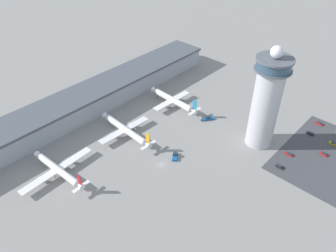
{
  "coord_description": "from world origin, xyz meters",
  "views": [
    {
      "loc": [
        -89.7,
        -87.42,
        120.07
      ],
      "look_at": [
        17.21,
        11.02,
        10.49
      ],
      "focal_mm": 35.0,
      "sensor_mm": 36.0,
      "label": 1
    }
  ],
  "objects_px": {
    "service_truck_fuel": "(208,118)",
    "car_maroon_suv": "(319,123)",
    "car_navy_sedan": "(310,133)",
    "airplane_gate_charlie": "(173,100)",
    "airplane_gate_alpha": "(58,170)",
    "airplane_gate_bravo": "(125,130)",
    "car_white_wagon": "(289,154)",
    "car_green_van": "(280,167)",
    "car_red_hatchback": "(333,143)",
    "control_tower": "(266,101)",
    "service_truck_catering": "(175,156)",
    "car_silver_sedan": "(323,154)"
  },
  "relations": [
    {
      "from": "airplane_gate_alpha",
      "to": "car_green_van",
      "type": "relative_size",
      "value": 9.93
    },
    {
      "from": "car_navy_sedan",
      "to": "control_tower",
      "type": "bearing_deg",
      "value": 144.94
    },
    {
      "from": "control_tower",
      "to": "car_green_van",
      "type": "relative_size",
      "value": 13.98
    },
    {
      "from": "car_silver_sedan",
      "to": "car_red_hatchback",
      "type": "bearing_deg",
      "value": -2.54
    },
    {
      "from": "service_truck_fuel",
      "to": "car_green_van",
      "type": "height_order",
      "value": "service_truck_fuel"
    },
    {
      "from": "airplane_gate_alpha",
      "to": "car_maroon_suv",
      "type": "relative_size",
      "value": 8.81
    },
    {
      "from": "control_tower",
      "to": "car_green_van",
      "type": "distance_m",
      "value": 35.04
    },
    {
      "from": "service_truck_catering",
      "to": "car_white_wagon",
      "type": "relative_size",
      "value": 1.56
    },
    {
      "from": "airplane_gate_charlie",
      "to": "car_red_hatchback",
      "type": "xyz_separation_m",
      "value": [
        32.26,
        -93.22,
        -3.83
      ]
    },
    {
      "from": "airplane_gate_charlie",
      "to": "airplane_gate_alpha",
      "type": "bearing_deg",
      "value": -179.85
    },
    {
      "from": "car_silver_sedan",
      "to": "car_maroon_suv",
      "type": "bearing_deg",
      "value": 27.02
    },
    {
      "from": "airplane_gate_charlie",
      "to": "car_red_hatchback",
      "type": "distance_m",
      "value": 98.72
    },
    {
      "from": "airplane_gate_bravo",
      "to": "car_red_hatchback",
      "type": "xyz_separation_m",
      "value": [
        74.11,
        -92.79,
        -3.38
      ]
    },
    {
      "from": "airplane_gate_bravo",
      "to": "airplane_gate_charlie",
      "type": "bearing_deg",
      "value": 0.59
    },
    {
      "from": "airplane_gate_alpha",
      "to": "service_truck_fuel",
      "type": "relative_size",
      "value": 5.77
    },
    {
      "from": "service_truck_fuel",
      "to": "car_navy_sedan",
      "type": "relative_size",
      "value": 1.61
    },
    {
      "from": "car_red_hatchback",
      "to": "car_green_van",
      "type": "distance_m",
      "value": 40.1
    },
    {
      "from": "control_tower",
      "to": "service_truck_fuel",
      "type": "relative_size",
      "value": 8.12
    },
    {
      "from": "car_silver_sedan",
      "to": "airplane_gate_charlie",
      "type": "bearing_deg",
      "value": 101.99
    },
    {
      "from": "control_tower",
      "to": "airplane_gate_bravo",
      "type": "distance_m",
      "value": 79.99
    },
    {
      "from": "car_navy_sedan",
      "to": "airplane_gate_alpha",
      "type": "bearing_deg",
      "value": 146.26
    },
    {
      "from": "airplane_gate_alpha",
      "to": "car_white_wagon",
      "type": "relative_size",
      "value": 9.37
    },
    {
      "from": "service_truck_fuel",
      "to": "car_maroon_suv",
      "type": "distance_m",
      "value": 67.98
    },
    {
      "from": "service_truck_catering",
      "to": "car_maroon_suv",
      "type": "xyz_separation_m",
      "value": [
        82.39,
        -44.94,
        -0.24
      ]
    },
    {
      "from": "airplane_gate_alpha",
      "to": "car_silver_sedan",
      "type": "relative_size",
      "value": 9.9
    },
    {
      "from": "car_silver_sedan",
      "to": "car_red_hatchback",
      "type": "xyz_separation_m",
      "value": [
        12.58,
        -0.56,
        -0.0
      ]
    },
    {
      "from": "airplane_gate_bravo",
      "to": "service_truck_catering",
      "type": "relative_size",
      "value": 6.06
    },
    {
      "from": "airplane_gate_charlie",
      "to": "service_truck_fuel",
      "type": "bearing_deg",
      "value": -83.1
    },
    {
      "from": "car_navy_sedan",
      "to": "car_maroon_suv",
      "type": "distance_m",
      "value": 13.27
    },
    {
      "from": "airplane_gate_charlie",
      "to": "car_maroon_suv",
      "type": "distance_m",
      "value": 91.69
    },
    {
      "from": "airplane_gate_charlie",
      "to": "car_green_van",
      "type": "bearing_deg",
      "value": -93.96
    },
    {
      "from": "service_truck_catering",
      "to": "car_navy_sedan",
      "type": "relative_size",
      "value": 1.55
    },
    {
      "from": "control_tower",
      "to": "car_red_hatchback",
      "type": "bearing_deg",
      "value": -50.32
    },
    {
      "from": "airplane_gate_alpha",
      "to": "control_tower",
      "type": "bearing_deg",
      "value": -33.34
    },
    {
      "from": "car_silver_sedan",
      "to": "car_red_hatchback",
      "type": "height_order",
      "value": "car_silver_sedan"
    },
    {
      "from": "service_truck_fuel",
      "to": "airplane_gate_bravo",
      "type": "bearing_deg",
      "value": 150.1
    },
    {
      "from": "control_tower",
      "to": "airplane_gate_charlie",
      "type": "relative_size",
      "value": 1.47
    },
    {
      "from": "service_truck_catering",
      "to": "car_white_wagon",
      "type": "distance_m",
      "value": 62.23
    },
    {
      "from": "service_truck_catering",
      "to": "control_tower",
      "type": "bearing_deg",
      "value": -31.93
    },
    {
      "from": "airplane_gate_charlie",
      "to": "car_navy_sedan",
      "type": "distance_m",
      "value": 86.11
    },
    {
      "from": "service_truck_fuel",
      "to": "car_white_wagon",
      "type": "height_order",
      "value": "service_truck_fuel"
    },
    {
      "from": "car_white_wagon",
      "to": "car_green_van",
      "type": "bearing_deg",
      "value": -175.73
    },
    {
      "from": "service_truck_fuel",
      "to": "car_navy_sedan",
      "type": "xyz_separation_m",
      "value": [
        29.2,
        -53.35,
        -0.34
      ]
    },
    {
      "from": "service_truck_catering",
      "to": "car_red_hatchback",
      "type": "bearing_deg",
      "value": -40.42
    },
    {
      "from": "airplane_gate_charlie",
      "to": "car_silver_sedan",
      "type": "distance_m",
      "value": 94.81
    },
    {
      "from": "airplane_gate_alpha",
      "to": "service_truck_fuel",
      "type": "height_order",
      "value": "airplane_gate_alpha"
    },
    {
      "from": "airplane_gate_charlie",
      "to": "car_navy_sedan",
      "type": "xyz_separation_m",
      "value": [
        32.39,
        -79.69,
        -3.92
      ]
    },
    {
      "from": "car_white_wagon",
      "to": "airplane_gate_charlie",
      "type": "bearing_deg",
      "value": 94.98
    },
    {
      "from": "airplane_gate_charlie",
      "to": "car_navy_sedan",
      "type": "bearing_deg",
      "value": -67.88
    },
    {
      "from": "car_white_wagon",
      "to": "car_maroon_suv",
      "type": "xyz_separation_m",
      "value": [
        38.78,
        -0.55,
        0.06
      ]
    }
  ]
}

